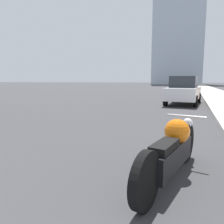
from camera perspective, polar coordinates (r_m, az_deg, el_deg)
sidewalk at (r=38.58m, az=23.70°, el=5.49°), size 2.99×240.00×0.15m
motorcycle at (r=3.24m, az=15.44°, el=-9.57°), size 0.77×2.34×0.83m
parked_car_white at (r=13.76m, az=18.23°, el=5.37°), size 2.05×4.38×1.66m
parked_car_yellow at (r=26.86m, az=19.36°, el=6.48°), size 1.95×4.52×1.65m
parked_car_silver at (r=38.81m, az=19.65°, el=6.82°), size 2.01×3.96×1.66m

